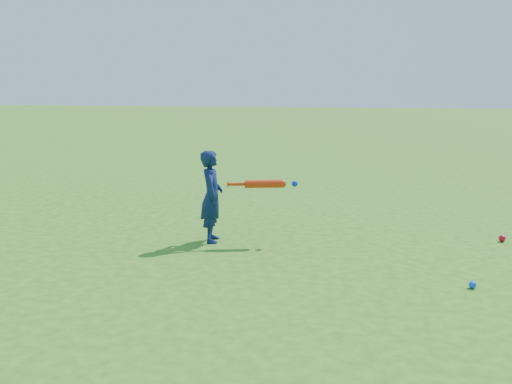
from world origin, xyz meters
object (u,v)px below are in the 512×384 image
at_px(ground_ball_red, 502,238).
at_px(ground_ball_blue, 473,285).
at_px(bat_swing, 267,184).
at_px(child, 212,196).

height_order(ground_ball_red, ground_ball_blue, ground_ball_red).
bearing_deg(ground_ball_blue, bat_swing, 150.31).
bearing_deg(ground_ball_red, ground_ball_blue, -109.79).
height_order(ground_ball_red, bat_swing, bat_swing).
xyz_separation_m(child, bat_swing, (0.61, 0.10, 0.14)).
bearing_deg(ground_ball_red, child, -169.51).
xyz_separation_m(child, ground_ball_red, (3.24, 0.60, -0.48)).
bearing_deg(child, bat_swing, -92.74).
distance_m(ground_ball_blue, bat_swing, 2.43).
bearing_deg(child, ground_ball_red, -91.88).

